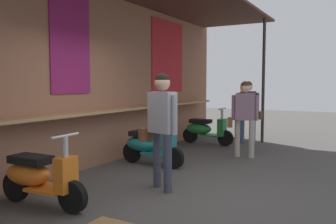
{
  "coord_description": "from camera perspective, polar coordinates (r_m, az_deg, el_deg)",
  "views": [
    {
      "loc": [
        -4.45,
        -2.59,
        1.59
      ],
      "look_at": [
        1.75,
        0.89,
        1.01
      ],
      "focal_mm": 37.84,
      "sensor_mm": 36.0,
      "label": 1
    }
  ],
  "objects": [
    {
      "name": "ground_plane",
      "position": [
        5.39,
        -0.87,
        -12.53
      ],
      "size": [
        33.91,
        33.91,
        0.0
      ],
      "primitive_type": "plane",
      "color": "#474442"
    },
    {
      "name": "market_stall_facade",
      "position": [
        6.31,
        -15.82,
        7.86
      ],
      "size": [
        12.11,
        2.42,
        3.57
      ],
      "color": "#8C5B44",
      "rests_on": "ground_plane"
    },
    {
      "name": "scooter_orange",
      "position": [
        4.95,
        -20.23,
        -9.7
      ],
      "size": [
        0.46,
        1.4,
        0.97
      ],
      "rotation": [
        0.0,
        0.0,
        -1.53
      ],
      "color": "orange",
      "rests_on": "ground_plane"
    },
    {
      "name": "scooter_teal",
      "position": [
        6.94,
        -3.13,
        -5.35
      ],
      "size": [
        0.49,
        1.4,
        0.97
      ],
      "rotation": [
        0.0,
        0.0,
        -1.64
      ],
      "color": "#197075",
      "rests_on": "ground_plane"
    },
    {
      "name": "scooter_green",
      "position": [
        9.34,
        5.91,
        -2.8
      ],
      "size": [
        0.46,
        1.4,
        0.97
      ],
      "rotation": [
        0.0,
        0.0,
        -1.58
      ],
      "color": "#237533",
      "rests_on": "ground_plane"
    },
    {
      "name": "shopper_with_handbag",
      "position": [
        7.76,
        12.16,
        0.09
      ],
      "size": [
        0.4,
        0.65,
        1.64
      ],
      "rotation": [
        0.0,
        0.0,
        3.43
      ],
      "color": "#ADA393",
      "rests_on": "ground_plane"
    },
    {
      "name": "shopper_browsing",
      "position": [
        9.58,
        12.88,
        0.97
      ],
      "size": [
        0.36,
        0.66,
        1.65
      ],
      "rotation": [
        0.0,
        0.0,
        0.21
      ],
      "color": "slate",
      "rests_on": "ground_plane"
    },
    {
      "name": "shopper_passing",
      "position": [
        5.24,
        -1.05,
        -1.03
      ],
      "size": [
        0.36,
        0.69,
        1.74
      ],
      "rotation": [
        0.0,
        0.0,
        2.87
      ],
      "color": "#383D4C",
      "rests_on": "ground_plane"
    }
  ]
}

